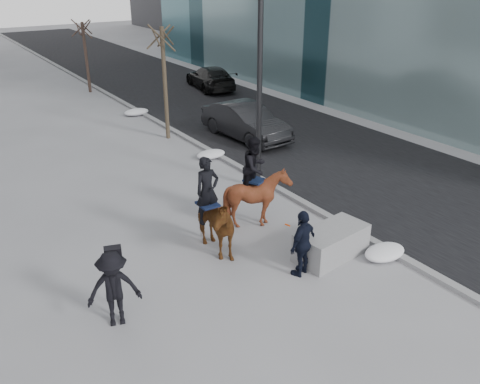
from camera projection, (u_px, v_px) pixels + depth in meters
ground at (265, 259)px, 13.42m from camera, size 120.00×120.00×0.00m
road at (260, 125)px, 24.54m from camera, size 8.00×90.00×0.01m
curb at (187, 138)px, 22.50m from camera, size 0.25×90.00×0.12m
planter at (331, 243)px, 13.40m from camera, size 2.12×1.24×0.80m
car_near at (246, 121)px, 22.37m from camera, size 1.93×4.80×1.55m
car_far at (210, 78)px, 31.31m from camera, size 2.73×5.03×1.38m
tree_near at (165, 79)px, 21.63m from camera, size 1.20×1.20×5.31m
tree_far at (86, 54)px, 29.90m from camera, size 1.20×1.20×4.51m
mounted_left at (211, 219)px, 13.36m from camera, size 0.96×2.08×2.68m
mounted_right at (257, 191)px, 14.79m from camera, size 1.91×2.01×2.70m
feeder at (303, 243)px, 12.45m from camera, size 1.11×1.02×1.75m
camera_crew at (114, 289)px, 10.69m from camera, size 1.28×0.96×1.75m
lamppost at (260, 39)px, 15.70m from camera, size 0.25×0.80×9.09m
snow_piles at (214, 156)px, 20.15m from camera, size 1.28×17.42×0.33m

